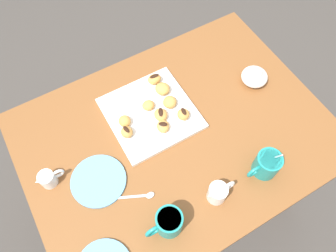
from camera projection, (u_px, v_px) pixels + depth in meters
The scene contains 24 objects.
ground_plane at pixel (174, 194), 1.77m from camera, with size 8.00×8.00×0.00m, color #423D38.
dining_table at pixel (176, 149), 1.26m from camera, with size 1.07×0.80×0.71m.
pastry_plate_square at pixel (151, 113), 1.18m from camera, with size 0.30×0.30×0.02m, color white.
coffee_mug_teal_left at pixel (267, 164), 1.04m from camera, with size 0.12×0.08×0.14m.
coffee_mug_teal_right at pixel (168, 222), 0.95m from camera, with size 0.12×0.08×0.09m.
cream_pitcher_white at pixel (218, 192), 1.00m from camera, with size 0.10×0.06×0.07m.
ice_cream_bowl at pixel (255, 76), 1.23m from camera, with size 0.10×0.10×0.07m.
chocolate_sauce_pitcher at pixel (48, 179), 1.03m from camera, with size 0.09×0.05×0.06m.
saucer_sky_left at pixel (99, 181), 1.06m from camera, with size 0.18×0.18×0.01m, color #66A8DB.
loose_spoon_near_saucer at pixel (135, 197), 1.03m from camera, with size 0.15×0.08×0.01m.
beignet_0 at pixel (163, 89), 1.20m from camera, with size 0.05×0.06×0.04m, color #D19347.
beignet_1 at pixel (170, 102), 1.17m from camera, with size 0.05×0.05×0.03m, color #D19347.
beignet_2 at pixel (161, 115), 1.15m from camera, with size 0.05×0.05×0.03m, color #D19347.
chocolate_drizzle_2 at pixel (161, 112), 1.13m from camera, with size 0.04×0.02×0.01m, color black.
beignet_3 at pixel (163, 126), 1.13m from camera, with size 0.04×0.05×0.03m, color #D19347.
chocolate_drizzle_3 at pixel (163, 124), 1.11m from camera, with size 0.03×0.02×0.01m, color black.
beignet_4 at pixel (154, 79), 1.22m from camera, with size 0.05×0.04×0.04m, color #D19347.
chocolate_drizzle_4 at pixel (154, 76), 1.20m from camera, with size 0.04×0.01×0.01m, color black.
beignet_5 at pixel (148, 105), 1.17m from camera, with size 0.05×0.04×0.03m, color #D19347.
beignet_6 at pixel (125, 121), 1.13m from camera, with size 0.04×0.05×0.03m, color #D19347.
beignet_7 at pixel (183, 114), 1.14m from camera, with size 0.04×0.04×0.04m, color #D19347.
chocolate_drizzle_7 at pixel (184, 111), 1.13m from camera, with size 0.03×0.02×0.01m, color black.
beignet_8 at pixel (127, 132), 1.11m from camera, with size 0.04×0.04×0.04m, color #D19347.
chocolate_drizzle_8 at pixel (126, 129), 1.09m from camera, with size 0.03×0.01×0.01m, color black.
Camera 1 is at (0.29, 0.44, 1.73)m, focal length 34.60 mm.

